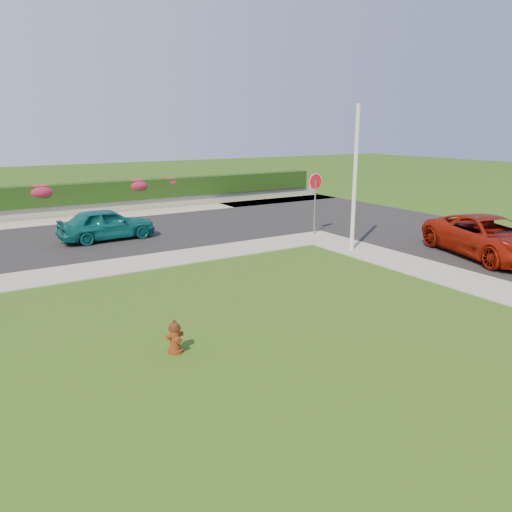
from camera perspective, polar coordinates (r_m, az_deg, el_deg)
ground at (r=10.91m, az=7.87°, el=-10.87°), size 120.00×120.00×0.00m
street_right at (r=22.20m, az=25.41°, el=1.06°), size 8.00×32.00×0.04m
curb_corner at (r=21.76m, az=6.95°, el=2.13°), size 2.00×2.00×0.04m
sidewalk_beyond at (r=27.44m, az=-20.20°, el=3.91°), size 34.00×2.00×0.04m
retaining_wall at (r=28.85m, az=-20.88°, el=4.90°), size 34.00×0.40×0.60m
hedge at (r=28.83m, az=-21.08°, el=6.59°), size 32.00×0.90×1.10m
fire_hydrant at (r=10.80m, az=-9.24°, el=-9.16°), size 0.38×0.36×0.74m
suv_red at (r=19.99m, az=25.12°, el=1.97°), size 3.90×5.82×1.48m
sedan_teal at (r=21.88m, az=-16.69°, el=3.53°), size 4.00×1.77×1.34m
utility_pole at (r=19.27m, az=11.24°, el=8.55°), size 0.16×0.16×5.48m
stop_sign at (r=22.10m, az=6.80°, el=7.63°), size 0.74×0.06×2.72m
flower_clump_d at (r=28.51m, az=-23.38°, el=6.79°), size 1.54×0.99×0.77m
flower_clump_e at (r=29.73m, az=-13.42°, el=7.87°), size 1.48×0.95×0.74m
flower_clump_f at (r=30.45m, az=-9.67°, el=8.32°), size 1.17×0.75×0.59m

